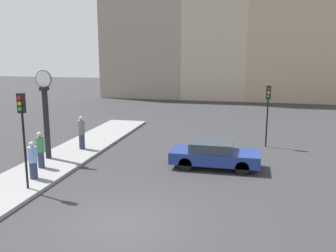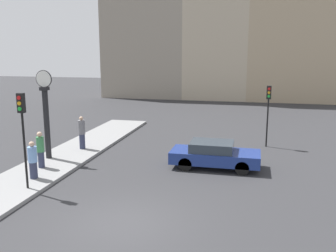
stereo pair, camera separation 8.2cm
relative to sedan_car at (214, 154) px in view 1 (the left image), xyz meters
name	(u,v)px [view 1 (the left image)]	position (x,y,z in m)	size (l,w,h in m)	color
ground_plane	(124,223)	(-2.28, -6.52, -0.66)	(120.00, 120.00, 0.00)	#2D2D30
sidewalk_corner	(74,153)	(-7.73, 0.72, -0.58)	(2.82, 18.48, 0.15)	gray
building_row	(227,22)	(-1.51, 26.25, 7.97)	(27.24, 5.00, 19.25)	gray
sedan_car	(214,154)	(0.00, 0.00, 0.00)	(4.22, 1.77, 1.28)	navy
traffic_light_near	(23,121)	(-6.93, -4.79, 2.22)	(0.26, 0.24, 3.81)	black
traffic_light_far	(268,103)	(2.54, 4.68, 1.90)	(0.26, 0.24, 3.57)	black
street_clock	(46,115)	(-8.36, -0.75, 1.74)	(0.85, 0.36, 4.45)	black
pedestrian_green_hoodie	(40,150)	(-7.85, -2.25, 0.36)	(0.34, 0.34, 1.71)	#2D334C
pedestrian_blue_stripe	(33,160)	(-7.35, -3.68, 0.29)	(0.38, 0.38, 1.62)	#2D334C
pedestrian_grey_jacket	(82,133)	(-7.49, 1.31, 0.40)	(0.37, 0.37, 1.82)	#2D334C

